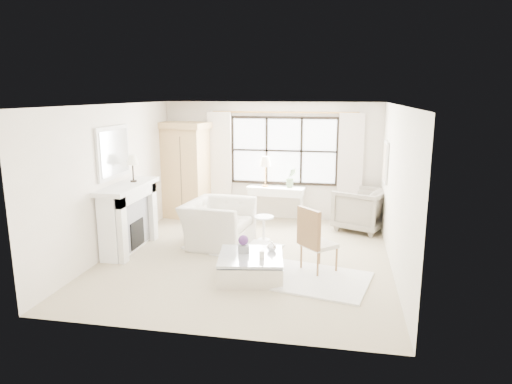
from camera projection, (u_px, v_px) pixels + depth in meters
floor at (247, 257)px, 8.20m from camera, size 5.50×5.50×0.00m
ceiling at (246, 105)px, 7.63m from camera, size 5.50×5.50×0.00m
wall_back at (271, 161)px, 10.55m from camera, size 5.00×0.00×5.00m
wall_front at (198, 229)px, 5.27m from camera, size 5.00×0.00×5.00m
wall_left at (114, 179)px, 8.37m from camera, size 0.00×5.50×5.50m
wall_right at (396, 189)px, 7.46m from camera, size 0.00×5.50×5.50m
window_pane at (284, 151)px, 10.43m from camera, size 2.40×0.02×1.50m
window_frame at (284, 151)px, 10.42m from camera, size 2.50×0.04×1.50m
curtain_rod at (284, 112)px, 10.19m from camera, size 3.30×0.04×0.04m
curtain_left at (220, 165)px, 10.70m from camera, size 0.55×0.10×2.47m
curtain_right at (350, 169)px, 10.16m from camera, size 0.55×0.10×2.47m
fireplace at (127, 216)px, 8.48m from camera, size 0.58×1.66×1.26m
mirror_frame at (113, 152)px, 8.26m from camera, size 0.05×1.15×0.95m
mirror_glass at (115, 152)px, 8.25m from camera, size 0.02×1.00×0.80m
art_frame at (386, 162)px, 9.06m from camera, size 0.04×0.62×0.82m
art_canvas at (385, 162)px, 9.06m from camera, size 0.01×0.52×0.72m
mantel_lamp at (132, 161)px, 8.48m from camera, size 0.22×0.22×0.51m
armoire at (185, 170)px, 10.62m from camera, size 1.24×0.92×2.24m
console_table at (276, 204)px, 10.47m from camera, size 1.34×0.58×0.80m
console_lamp at (265, 162)px, 10.31m from camera, size 0.28×0.28×0.69m
orchid_plant at (291, 178)px, 10.28m from camera, size 0.29×0.26×0.44m
side_table at (264, 225)px, 9.05m from camera, size 0.40×0.40×0.51m
rug_left at (233, 247)px, 8.72m from camera, size 1.93×1.64×0.03m
rug_right at (313, 279)px, 7.19m from camera, size 1.94×1.62×0.03m
club_armchair at (218, 223)px, 8.82m from camera, size 1.31×1.45×0.86m
wingback_chair at (361, 209)px, 9.78m from camera, size 1.31×1.30×0.91m
french_chair at (318, 254)px, 7.49m from camera, size 0.68×0.68×1.08m
coffee_table at (251, 267)px, 7.27m from camera, size 1.15×1.15×0.38m
planter_box at (243, 249)px, 7.33m from camera, size 0.21×0.21×0.13m
planter_flowers at (243, 240)px, 7.30m from camera, size 0.16×0.16×0.16m
pillar_candle at (262, 255)px, 7.05m from camera, size 0.08×0.08×0.12m
coffee_vase at (272, 246)px, 7.40m from camera, size 0.18×0.18×0.16m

